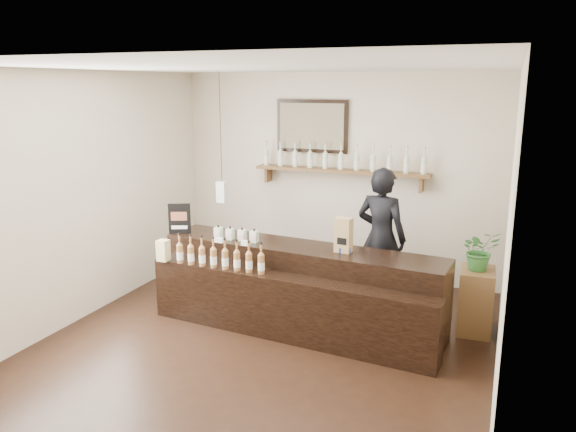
{
  "coord_description": "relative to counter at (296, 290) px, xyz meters",
  "views": [
    {
      "loc": [
        2.22,
        -4.87,
        2.65
      ],
      "look_at": [
        -0.0,
        0.7,
        1.23
      ],
      "focal_mm": 35.0,
      "sensor_mm": 36.0,
      "label": 1
    }
  ],
  "objects": [
    {
      "name": "back_wall_decor",
      "position": [
        -0.3,
        1.79,
        1.33
      ],
      "size": [
        2.66,
        0.96,
        1.69
      ],
      "color": "brown",
      "rests_on": "ground"
    },
    {
      "name": "counter",
      "position": [
        0.0,
        0.0,
        0.0
      ],
      "size": [
        3.28,
        1.13,
        1.06
      ],
      "color": "black",
      "rests_on": "ground"
    },
    {
      "name": "side_cabinet",
      "position": [
        1.86,
        0.61,
        -0.07
      ],
      "size": [
        0.37,
        0.5,
        0.71
      ],
      "color": "brown",
      "rests_on": "ground"
    },
    {
      "name": "potted_plant",
      "position": [
        1.86,
        0.61,
        0.5
      ],
      "size": [
        0.51,
        0.49,
        0.44
      ],
      "primitive_type": "imported",
      "rotation": [
        0.0,
        0.0,
        0.51
      ],
      "color": "#2E692A",
      "rests_on": "side_cabinet"
    },
    {
      "name": "shopkeeper",
      "position": [
        0.72,
        0.97,
        0.54
      ],
      "size": [
        0.78,
        0.6,
        1.93
      ],
      "primitive_type": "imported",
      "rotation": [
        0.0,
        0.0,
        2.93
      ],
      "color": "black",
      "rests_on": "ground"
    },
    {
      "name": "room_shell",
      "position": [
        -0.14,
        -0.58,
        1.28
      ],
      "size": [
        5.0,
        5.0,
        5.0
      ],
      "color": "beige",
      "rests_on": "ground"
    },
    {
      "name": "tape_dispenser",
      "position": [
        0.53,
        0.05,
        0.52
      ],
      "size": [
        0.13,
        0.08,
        0.1
      ],
      "color": "#192EB0",
      "rests_on": "counter"
    },
    {
      "name": "ground",
      "position": [
        -0.14,
        -0.58,
        -0.43
      ],
      "size": [
        5.0,
        5.0,
        0.0
      ],
      "primitive_type": "plane",
      "color": "black",
      "rests_on": "ground"
    },
    {
      "name": "paper_bag",
      "position": [
        0.51,
        0.08,
        0.66
      ],
      "size": [
        0.18,
        0.15,
        0.37
      ],
      "color": "#9B7F4B",
      "rests_on": "counter"
    },
    {
      "name": "promo_sign",
      "position": [
        -1.52,
        0.08,
        0.66
      ],
      "size": [
        0.24,
        0.13,
        0.36
      ],
      "color": "black",
      "rests_on": "counter"
    }
  ]
}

